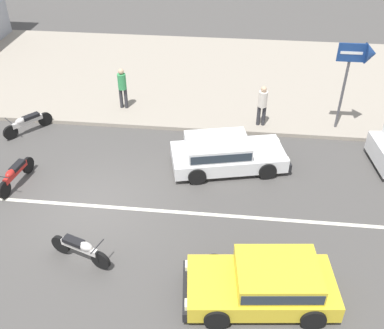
# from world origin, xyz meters

# --- Properties ---
(ground_plane) EXTENTS (160.00, 160.00, 0.00)m
(ground_plane) POSITION_xyz_m (0.00, 0.00, 0.00)
(ground_plane) COLOR #4C4947
(lane_centre_stripe) EXTENTS (50.40, 0.14, 0.01)m
(lane_centre_stripe) POSITION_xyz_m (0.00, 0.00, 0.00)
(lane_centre_stripe) COLOR silver
(lane_centre_stripe) RESTS_ON ground
(kerb_strip) EXTENTS (68.00, 10.00, 0.15)m
(kerb_strip) POSITION_xyz_m (0.00, 9.69, 0.07)
(kerb_strip) COLOR #9E9384
(kerb_strip) RESTS_ON ground
(hatchback_white_2) EXTENTS (4.19, 2.54, 1.10)m
(hatchback_white_2) POSITION_xyz_m (3.82, 2.51, 0.59)
(hatchback_white_2) COLOR white
(hatchback_white_2) RESTS_ON ground
(hatchback_yellow_4) EXTENTS (3.81, 2.10, 1.10)m
(hatchback_yellow_4) POSITION_xyz_m (5.11, -2.89, 0.59)
(hatchback_yellow_4) COLOR yellow
(hatchback_yellow_4) RESTS_ON ground
(motorcycle_0) EXTENTS (1.79, 0.83, 0.80)m
(motorcycle_0) POSITION_xyz_m (0.27, -2.18, 0.42)
(motorcycle_0) COLOR black
(motorcycle_0) RESTS_ON ground
(motorcycle_1) EXTENTS (0.57, 1.93, 0.80)m
(motorcycle_1) POSITION_xyz_m (-2.83, 0.78, 0.42)
(motorcycle_1) COLOR black
(motorcycle_1) RESTS_ON ground
(motorcycle_2) EXTENTS (1.35, 1.60, 0.80)m
(motorcycle_2) POSITION_xyz_m (-3.78, 3.96, 0.43)
(motorcycle_2) COLOR black
(motorcycle_2) RESTS_ON ground
(arrow_signboard) EXTENTS (1.31, 0.73, 3.39)m
(arrow_signboard) POSITION_xyz_m (8.49, 5.40, 3.00)
(arrow_signboard) COLOR #4C4C51
(arrow_signboard) RESTS_ON kerb_strip
(pedestrian_near_clock) EXTENTS (0.34, 0.34, 1.72)m
(pedestrian_near_clock) POSITION_xyz_m (-0.51, 6.06, 1.16)
(pedestrian_near_clock) COLOR #333338
(pedestrian_near_clock) RESTS_ON kerb_strip
(pedestrian_by_shop) EXTENTS (0.34, 0.34, 1.64)m
(pedestrian_by_shop) POSITION_xyz_m (5.10, 5.26, 1.10)
(pedestrian_by_shop) COLOR #333338
(pedestrian_by_shop) RESTS_ON kerb_strip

